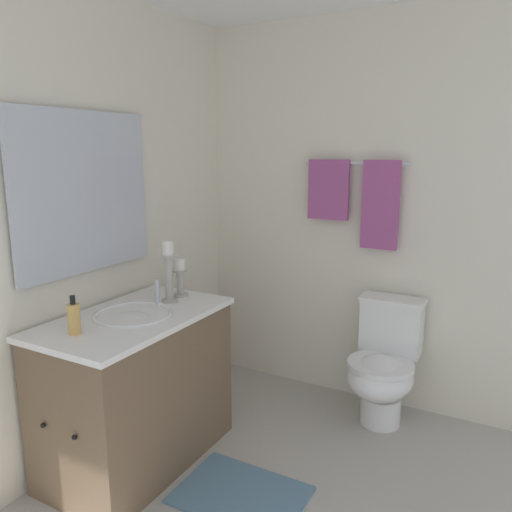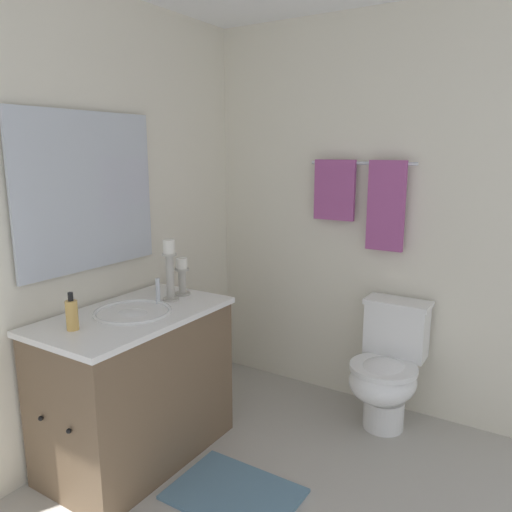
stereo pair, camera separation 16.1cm
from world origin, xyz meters
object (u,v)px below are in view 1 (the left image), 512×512
vanity_cabinet (137,389)px  towel_near_vanity (329,190)px  bath_mat (241,495)px  candle_holder_short (169,270)px  towel_center (380,205)px  sink_basin (134,322)px  soap_bottle (74,318)px  candle_holder_tall (180,277)px  towel_bar (356,163)px  mirror (85,193)px  toilet (383,366)px

vanity_cabinet → towel_near_vanity: bearing=64.4°
vanity_cabinet → bath_mat: vanity_cabinet is taller
candle_holder_short → towel_center: 1.33m
vanity_cabinet → bath_mat: size_ratio=1.70×
sink_basin → towel_center: (0.91, 1.20, 0.53)m
sink_basin → bath_mat: (0.62, -0.00, -0.77)m
sink_basin → soap_bottle: soap_bottle is taller
vanity_cabinet → towel_near_vanity: (0.58, 1.20, 0.98)m
sink_basin → candle_holder_tall: 0.42m
sink_basin → candle_holder_short: candle_holder_short is taller
candle_holder_short → towel_bar: towel_bar is taller
mirror → candle_holder_short: (0.30, 0.27, -0.43)m
vanity_cabinet → candle_holder_short: 0.65m
candle_holder_tall → towel_near_vanity: 1.10m
vanity_cabinet → soap_bottle: 0.58m
vanity_cabinet → towel_center: 1.76m
sink_basin → soap_bottle: size_ratio=2.23×
candle_holder_short → soap_bottle: 0.61m
soap_bottle → candle_holder_tall: bearing=85.8°
candle_holder_short → towel_bar: (0.73, 0.95, 0.56)m
candle_holder_short → soap_bottle: (-0.07, -0.60, -0.11)m
candle_holder_tall → toilet: (1.03, 0.61, -0.56)m
sink_basin → mirror: (-0.28, -0.00, 0.65)m
candle_holder_tall → bath_mat: 1.18m
vanity_cabinet → towel_bar: 1.83m
vanity_cabinet → soap_bottle: (-0.05, -0.33, 0.48)m
towel_center → bath_mat: size_ratio=0.90×
towel_bar → bath_mat: 1.97m
vanity_cabinet → towel_center: bearing=52.9°
mirror → sink_basin: bearing=0.2°
mirror → bath_mat: 1.68m
towel_center → vanity_cabinet: bearing=-127.1°
towel_bar → towel_center: (0.17, -0.02, -0.25)m
vanity_cabinet → candle_holder_short: bearing=86.6°
soap_bottle → towel_near_vanity: size_ratio=0.48×
towel_near_vanity → toilet: bearing=-24.1°
soap_bottle → bath_mat: soap_bottle is taller
vanity_cabinet → candle_holder_short: size_ratio=2.99×
vanity_cabinet → candle_holder_tall: size_ratio=4.69×
soap_bottle → bath_mat: 1.16m
bath_mat → vanity_cabinet: bearing=-180.0°
towel_bar → candle_holder_tall: bearing=-131.7°
soap_bottle → toilet: size_ratio=0.24×
bath_mat → toilet: bearing=67.8°
candle_holder_tall → bath_mat: (0.62, -0.39, -0.92)m
towel_bar → towel_center: bearing=-6.1°
vanity_cabinet → candle_holder_tall: 0.65m
candle_holder_short → towel_center: bearing=46.1°
mirror → bath_mat: size_ratio=1.45×
soap_bottle → sink_basin: bearing=81.2°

